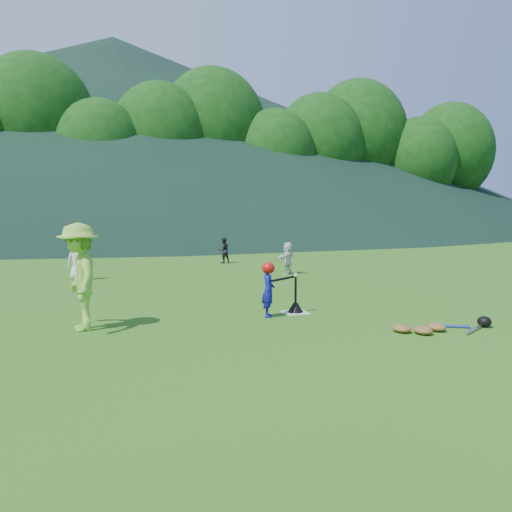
{
  "coord_description": "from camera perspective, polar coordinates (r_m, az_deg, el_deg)",
  "views": [
    {
      "loc": [
        -3.64,
        -8.83,
        1.95
      ],
      "look_at": [
        0.0,
        2.5,
        0.9
      ],
      "focal_mm": 35.0,
      "sensor_mm": 36.0,
      "label": 1
    }
  ],
  "objects": [
    {
      "name": "outfield_fence",
      "position": [
        37.03,
        -12.18,
        2.99
      ],
      "size": [
        70.07,
        0.08,
        1.33
      ],
      "color": "gray",
      "rests_on": "ground"
    },
    {
      "name": "batter_gear",
      "position": [
        9.25,
        1.56,
        -1.49
      ],
      "size": [
        0.7,
        0.33,
        0.36
      ],
      "color": "red",
      "rests_on": "ground"
    },
    {
      "name": "batting_tee",
      "position": [
        9.72,
        4.54,
        -5.77
      ],
      "size": [
        0.3,
        0.3,
        0.68
      ],
      "color": "black",
      "rests_on": "home_plate"
    },
    {
      "name": "ground",
      "position": [
        9.75,
        4.53,
        -6.51
      ],
      "size": [
        120.0,
        120.0,
        0.0
      ],
      "primitive_type": "plane",
      "color": "#2D6316",
      "rests_on": "ground"
    },
    {
      "name": "adult_coach",
      "position": [
        8.68,
        -19.53,
        -2.27
      ],
      "size": [
        0.81,
        1.23,
        1.78
      ],
      "primitive_type": "imported",
      "rotation": [
        0.0,
        0.0,
        -1.43
      ],
      "color": "#80C53A",
      "rests_on": "ground"
    },
    {
      "name": "equipment_pile",
      "position": [
        8.79,
        20.0,
        -7.64
      ],
      "size": [
        1.8,
        0.74,
        0.19
      ],
      "color": "olive",
      "rests_on": "ground"
    },
    {
      "name": "fielder_a",
      "position": [
        15.11,
        -19.75,
        -0.5
      ],
      "size": [
        0.57,
        0.39,
        1.14
      ],
      "primitive_type": "imported",
      "rotation": [
        0.0,
        0.0,
        3.2
      ],
      "color": "silver",
      "rests_on": "ground"
    },
    {
      "name": "fielder_d",
      "position": [
        15.68,
        3.64,
        -0.25
      ],
      "size": [
        0.89,
        0.86,
        1.01
      ],
      "primitive_type": "imported",
      "rotation": [
        0.0,
        0.0,
        3.89
      ],
      "color": "white",
      "rests_on": "ground"
    },
    {
      "name": "tree_line",
      "position": [
        43.28,
        -12.88,
        13.22
      ],
      "size": [
        70.04,
        11.4,
        14.82
      ],
      "color": "#382314",
      "rests_on": "ground"
    },
    {
      "name": "distant_hills",
      "position": [
        91.66,
        -20.67,
        12.89
      ],
      "size": [
        155.0,
        140.0,
        32.0
      ],
      "color": "black",
      "rests_on": "ground"
    },
    {
      "name": "home_plate",
      "position": [
        9.74,
        4.53,
        -6.46
      ],
      "size": [
        0.45,
        0.45,
        0.02
      ],
      "primitive_type": "cube",
      "color": "silver",
      "rests_on": "ground"
    },
    {
      "name": "fielder_b",
      "position": [
        19.1,
        -3.73,
        0.66
      ],
      "size": [
        0.56,
        0.48,
        0.99
      ],
      "primitive_type": "imported",
      "rotation": [
        0.0,
        0.0,
        3.38
      ],
      "color": "black",
      "rests_on": "ground"
    },
    {
      "name": "baseball",
      "position": [
        9.63,
        4.56,
        -2.21
      ],
      "size": [
        0.08,
        0.08,
        0.08
      ],
      "primitive_type": "sphere",
      "color": "white",
      "rests_on": "batting_tee"
    },
    {
      "name": "batter_child",
      "position": [
        9.29,
        1.41,
        -3.95
      ],
      "size": [
        0.34,
        0.42,
        1.0
      ],
      "primitive_type": "imported",
      "rotation": [
        0.0,
        0.0,
        1.24
      ],
      "color": "#14158E",
      "rests_on": "ground"
    }
  ]
}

